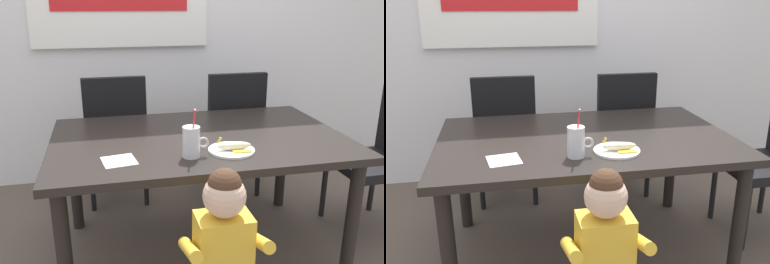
# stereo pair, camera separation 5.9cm
# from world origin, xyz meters

# --- Properties ---
(ground_plane) EXTENTS (24.00, 24.00, 0.00)m
(ground_plane) POSITION_xyz_m (0.00, 0.00, 0.00)
(ground_plane) COLOR brown
(dining_table) EXTENTS (1.59, 1.02, 0.73)m
(dining_table) POSITION_xyz_m (0.00, 0.00, 0.65)
(dining_table) COLOR black
(dining_table) RESTS_ON ground
(dining_chair_left) EXTENTS (0.44, 0.44, 0.96)m
(dining_chair_left) POSITION_xyz_m (-0.43, 0.74, 0.54)
(dining_chair_left) COLOR black
(dining_chair_left) RESTS_ON ground
(dining_chair_right) EXTENTS (0.44, 0.44, 0.96)m
(dining_chair_right) POSITION_xyz_m (0.42, 0.70, 0.54)
(dining_chair_right) COLOR black
(dining_chair_right) RESTS_ON ground
(dining_chair_far) EXTENTS (0.44, 0.44, 0.96)m
(dining_chair_far) POSITION_xyz_m (1.21, 0.02, 0.54)
(dining_chair_far) COLOR black
(dining_chair_far) RESTS_ON ground
(toddler_standing) EXTENTS (0.33, 0.24, 0.84)m
(toddler_standing) POSITION_xyz_m (-0.07, -0.71, 0.53)
(toddler_standing) COLOR #3F4760
(toddler_standing) RESTS_ON ground
(milk_cup) EXTENTS (0.13, 0.09, 0.25)m
(milk_cup) POSITION_xyz_m (-0.11, -0.29, 0.80)
(milk_cup) COLOR silver
(milk_cup) RESTS_ON dining_table
(snack_plate) EXTENTS (0.23, 0.23, 0.01)m
(snack_plate) POSITION_xyz_m (0.10, -0.27, 0.73)
(snack_plate) COLOR white
(snack_plate) RESTS_ON dining_table
(peeled_banana) EXTENTS (0.17, 0.11, 0.07)m
(peeled_banana) POSITION_xyz_m (0.11, -0.28, 0.76)
(peeled_banana) COLOR #F4EAC6
(peeled_banana) RESTS_ON snack_plate
(paper_napkin) EXTENTS (0.17, 0.17, 0.00)m
(paper_napkin) POSITION_xyz_m (-0.45, -0.28, 0.73)
(paper_napkin) COLOR white
(paper_napkin) RESTS_ON dining_table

